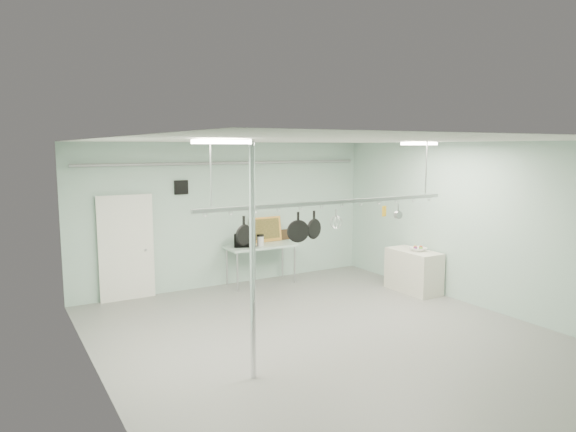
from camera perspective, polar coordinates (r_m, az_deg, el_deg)
floor at (r=8.58m, az=4.79°, el=-13.52°), size 8.00×8.00×0.00m
ceiling at (r=8.00m, az=5.04°, el=8.31°), size 7.00×8.00×0.02m
back_wall at (r=11.58m, az=-6.57°, el=0.20°), size 7.00×0.02×3.20m
right_wall at (r=10.53m, az=20.61°, el=-1.00°), size 0.02×8.00×3.20m
door at (r=10.91m, az=-17.55°, el=-3.50°), size 1.10×0.10×2.20m
wall_vent at (r=11.10m, az=-11.78°, el=3.14°), size 0.30×0.04×0.30m
conduit_pipe at (r=11.41m, az=-6.47°, el=5.88°), size 6.60×0.07×0.07m
chrome_pole at (r=6.78m, az=-3.96°, el=-5.11°), size 0.08×0.08×3.20m
prep_table at (r=11.62m, az=-3.02°, el=-3.58°), size 1.60×0.70×0.91m
side_cabinet at (r=11.42m, az=13.77°, el=-5.96°), size 0.60×1.20×0.90m
pot_rack at (r=8.41m, az=4.89°, el=1.72°), size 4.80×0.06×1.00m
light_panel_left at (r=6.22m, az=-7.43°, el=8.19°), size 0.65×0.30×0.05m
light_panel_right at (r=10.01m, az=14.37°, el=7.80°), size 0.65×0.30×0.05m
microwave at (r=11.42m, az=-4.80°, el=-2.74°), size 0.57×0.50×0.27m
coffee_canister at (r=11.47m, az=-3.09°, el=-2.80°), size 0.18×0.18×0.22m
painting_large at (r=11.95m, az=-2.46°, el=-1.50°), size 0.78×0.13×0.58m
painting_small at (r=12.19m, az=-0.55°, el=-2.09°), size 0.30×0.09×0.25m
fruit_bowl at (r=11.27m, az=14.25°, el=-3.60°), size 0.37×0.37×0.08m
skillet_left at (r=7.65m, az=-4.93°, el=-1.57°), size 0.32×0.15×0.43m
skillet_mid at (r=8.10m, az=1.13°, el=-1.26°), size 0.36×0.16×0.49m
skillet_right at (r=8.26m, az=2.90°, el=-0.97°), size 0.33×0.16×0.46m
whisk at (r=8.50m, az=5.36°, el=-0.42°), size 0.23×0.23×0.36m
grater at (r=9.12m, az=10.64°, el=0.53°), size 0.08×0.03×0.20m
saucepan at (r=9.34m, az=12.12°, el=0.51°), size 0.15×0.12×0.25m
fruit_cluster at (r=11.26m, az=14.26°, el=-3.40°), size 0.24×0.24×0.09m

